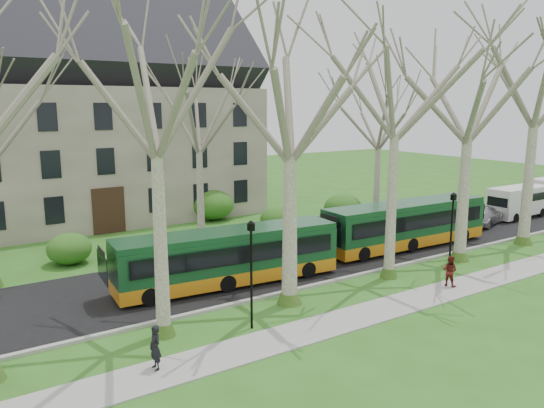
% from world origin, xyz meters
% --- Properties ---
extents(ground, '(120.00, 120.00, 0.00)m').
position_xyz_m(ground, '(0.00, 0.00, 0.00)').
color(ground, '#2F5E1B').
rests_on(ground, ground).
extents(sidewalk, '(70.00, 2.00, 0.06)m').
position_xyz_m(sidewalk, '(0.00, -2.50, 0.03)').
color(sidewalk, gray).
rests_on(sidewalk, ground).
extents(road, '(80.00, 8.00, 0.06)m').
position_xyz_m(road, '(0.00, 5.50, 0.03)').
color(road, black).
rests_on(road, ground).
extents(curb, '(80.00, 0.25, 0.14)m').
position_xyz_m(curb, '(0.00, 1.50, 0.07)').
color(curb, '#A5A39E').
rests_on(curb, ground).
extents(building, '(26.50, 12.20, 16.00)m').
position_xyz_m(building, '(-6.00, 24.00, 8.07)').
color(building, slate).
rests_on(building, ground).
extents(tree_row_verge, '(49.00, 7.00, 14.00)m').
position_xyz_m(tree_row_verge, '(0.00, 0.30, 7.00)').
color(tree_row_verge, gray).
rests_on(tree_row_verge, ground).
extents(tree_row_far, '(33.00, 7.00, 12.00)m').
position_xyz_m(tree_row_far, '(-1.33, 11.00, 6.00)').
color(tree_row_far, gray).
rests_on(tree_row_far, ground).
extents(lamp_row, '(36.22, 0.22, 4.30)m').
position_xyz_m(lamp_row, '(-0.00, -1.00, 2.57)').
color(lamp_row, black).
rests_on(lamp_row, ground).
extents(hedges, '(30.60, 8.60, 2.00)m').
position_xyz_m(hedges, '(-4.67, 14.00, 1.00)').
color(hedges, '#235317').
rests_on(hedges, ground).
extents(bus_lead, '(11.34, 3.29, 2.79)m').
position_xyz_m(bus_lead, '(-4.24, 4.05, 1.46)').
color(bus_lead, '#134222').
rests_on(bus_lead, road).
extents(bus_follow, '(11.61, 2.79, 2.88)m').
position_xyz_m(bus_follow, '(8.30, 4.13, 1.50)').
color(bus_follow, '#134222').
rests_on(bus_follow, road).
extents(sedan, '(5.24, 3.31, 1.41)m').
position_xyz_m(sedan, '(17.80, 5.32, 0.77)').
color(sedan, '#9FA0A4').
rests_on(sedan, road).
extents(van_a, '(5.53, 2.01, 2.41)m').
position_xyz_m(van_a, '(22.24, 5.36, 1.27)').
color(van_a, silver).
rests_on(van_a, road).
extents(pedestrian_a, '(0.40, 0.58, 1.53)m').
position_xyz_m(pedestrian_a, '(-10.45, -2.16, 0.82)').
color(pedestrian_a, black).
rests_on(pedestrian_a, sidewalk).
extents(pedestrian_b, '(0.76, 0.87, 1.51)m').
position_xyz_m(pedestrian_b, '(4.58, -2.14, 0.81)').
color(pedestrian_b, '#511612').
rests_on(pedestrian_b, sidewalk).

